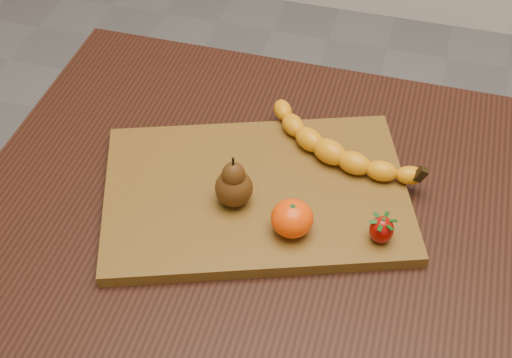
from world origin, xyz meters
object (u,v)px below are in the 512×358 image
(table, at_px, (302,248))
(cutting_board, at_px, (256,193))
(pear, at_px, (234,180))
(mandarin, at_px, (292,218))

(table, height_order, cutting_board, cutting_board)
(cutting_board, bearing_deg, pear, -145.74)
(table, distance_m, mandarin, 0.16)
(table, distance_m, cutting_board, 0.13)
(mandarin, bearing_deg, cutting_board, 137.14)
(table, xyz_separation_m, mandarin, (-0.01, -0.07, 0.14))
(cutting_board, relative_size, pear, 5.22)
(pear, bearing_deg, mandarin, -18.88)
(cutting_board, height_order, mandarin, mandarin)
(table, bearing_deg, pear, -161.44)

